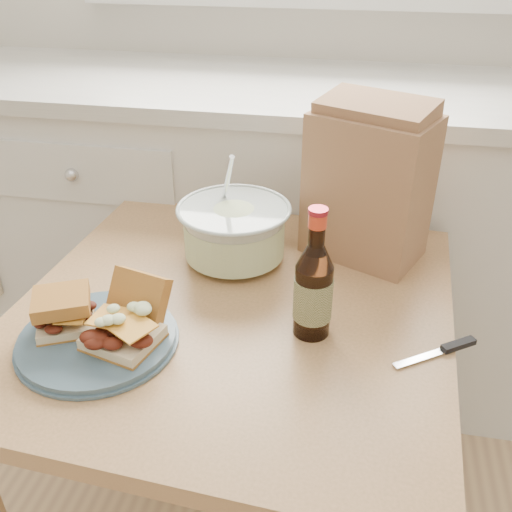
% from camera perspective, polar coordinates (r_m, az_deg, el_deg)
% --- Properties ---
extents(cabinet_run, '(2.50, 0.64, 0.94)m').
position_cam_1_polar(cabinet_run, '(1.82, 2.12, 2.64)').
color(cabinet_run, white).
rests_on(cabinet_run, ground).
extents(dining_table, '(0.87, 0.87, 0.69)m').
position_cam_1_polar(dining_table, '(1.17, -2.21, -8.94)').
color(dining_table, tan).
rests_on(dining_table, ground).
extents(plate, '(0.27, 0.27, 0.02)m').
position_cam_1_polar(plate, '(1.05, -15.55, -8.01)').
color(plate, '#445D6E').
rests_on(plate, dining_table).
extents(sandwich_left, '(0.12, 0.12, 0.07)m').
position_cam_1_polar(sandwich_left, '(1.05, -18.71, -5.26)').
color(sandwich_left, beige).
rests_on(sandwich_left, plate).
extents(sandwich_right, '(0.14, 0.18, 0.10)m').
position_cam_1_polar(sandwich_right, '(1.01, -12.71, -6.21)').
color(sandwich_right, beige).
rests_on(sandwich_right, plate).
extents(coleslaw_bowl, '(0.24, 0.24, 0.24)m').
position_cam_1_polar(coleslaw_bowl, '(1.22, -2.18, 2.25)').
color(coleslaw_bowl, '#B6C4BE').
rests_on(coleslaw_bowl, dining_table).
extents(beer_bottle, '(0.07, 0.07, 0.25)m').
position_cam_1_polar(beer_bottle, '(0.99, 5.76, -3.28)').
color(beer_bottle, black).
rests_on(beer_bottle, dining_table).
extents(knife, '(0.15, 0.11, 0.01)m').
position_cam_1_polar(knife, '(1.05, 18.72, -8.72)').
color(knife, silver).
rests_on(knife, dining_table).
extents(paper_bag, '(0.28, 0.24, 0.31)m').
position_cam_1_polar(paper_bag, '(1.23, 11.15, 6.73)').
color(paper_bag, '#A3714F').
rests_on(paper_bag, dining_table).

